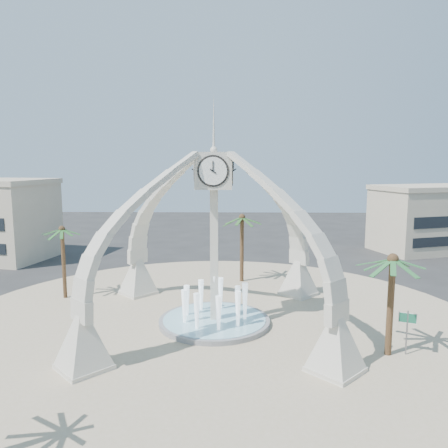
{
  "coord_description": "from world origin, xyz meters",
  "views": [
    {
      "loc": [
        1.4,
        -30.18,
        11.68
      ],
      "look_at": [
        0.65,
        2.0,
        7.05
      ],
      "focal_mm": 35.0,
      "sensor_mm": 36.0,
      "label": 1
    }
  ],
  "objects_px": {
    "clock_tower": "(214,236)",
    "palm_north": "(242,218)",
    "palm_east": "(393,261)",
    "street_sign": "(407,324)",
    "palm_west": "(62,230)",
    "fountain": "(214,320)"
  },
  "relations": [
    {
      "from": "clock_tower",
      "to": "palm_north",
      "type": "xyz_separation_m",
      "value": [
        2.16,
        11.4,
        -0.23
      ]
    },
    {
      "from": "clock_tower",
      "to": "palm_east",
      "type": "relative_size",
      "value": 2.65
    },
    {
      "from": "clock_tower",
      "to": "palm_north",
      "type": "distance_m",
      "value": 11.61
    },
    {
      "from": "clock_tower",
      "to": "street_sign",
      "type": "distance_m",
      "value": 13.56
    },
    {
      "from": "clock_tower",
      "to": "street_sign",
      "type": "xyz_separation_m",
      "value": [
        11.85,
        -4.82,
        -4.48
      ]
    },
    {
      "from": "palm_west",
      "to": "street_sign",
      "type": "height_order",
      "value": "palm_west"
    },
    {
      "from": "palm_east",
      "to": "palm_west",
      "type": "height_order",
      "value": "palm_east"
    },
    {
      "from": "fountain",
      "to": "street_sign",
      "type": "distance_m",
      "value": 12.91
    },
    {
      "from": "clock_tower",
      "to": "fountain",
      "type": "height_order",
      "value": "clock_tower"
    },
    {
      "from": "clock_tower",
      "to": "palm_east",
      "type": "distance_m",
      "value": 11.82
    },
    {
      "from": "fountain",
      "to": "palm_north",
      "type": "distance_m",
      "value": 13.05
    },
    {
      "from": "palm_east",
      "to": "palm_north",
      "type": "relative_size",
      "value": 0.95
    },
    {
      "from": "fountain",
      "to": "palm_east",
      "type": "height_order",
      "value": "palm_east"
    },
    {
      "from": "fountain",
      "to": "palm_west",
      "type": "height_order",
      "value": "palm_west"
    },
    {
      "from": "palm_east",
      "to": "palm_west",
      "type": "relative_size",
      "value": 1.01
    },
    {
      "from": "clock_tower",
      "to": "fountain",
      "type": "distance_m",
      "value": 6.2
    },
    {
      "from": "fountain",
      "to": "palm_north",
      "type": "bearing_deg",
      "value": 79.26
    },
    {
      "from": "clock_tower",
      "to": "fountain",
      "type": "xyz_separation_m",
      "value": [
        0.0,
        0.0,
        -6.2
      ]
    },
    {
      "from": "clock_tower",
      "to": "palm_west",
      "type": "relative_size",
      "value": 2.69
    },
    {
      "from": "palm_west",
      "to": "palm_north",
      "type": "bearing_deg",
      "value": 20.21
    },
    {
      "from": "fountain",
      "to": "palm_north",
      "type": "height_order",
      "value": "palm_north"
    },
    {
      "from": "palm_west",
      "to": "street_sign",
      "type": "distance_m",
      "value": 27.4
    }
  ]
}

